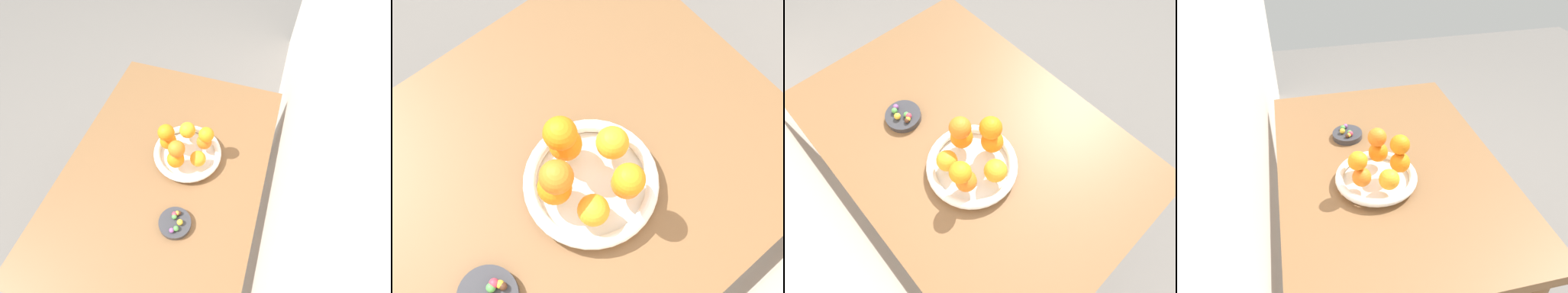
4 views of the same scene
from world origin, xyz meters
TOP-DOWN VIEW (x-y plane):
  - ground_plane at (0.00, 0.00)m, footprint 6.00×6.00m
  - dining_table at (0.00, 0.00)m, footprint 1.10×0.76m
  - fruit_bowl at (-0.09, 0.07)m, footprint 0.27×0.27m
  - candy_dish at (0.19, 0.11)m, footprint 0.11×0.11m
  - orange_0 at (-0.03, 0.04)m, footprint 0.07×0.07m
  - orange_1 at (-0.05, 0.12)m, footprint 0.06×0.06m
  - orange_2 at (-0.13, 0.12)m, footprint 0.06×0.06m
  - orange_3 at (-0.17, 0.04)m, footprint 0.07×0.07m
  - orange_4 at (-0.10, -0.01)m, footprint 0.07×0.07m
  - orange_5 at (-0.03, 0.05)m, footprint 0.06×0.06m
  - orange_6 at (-0.13, 0.13)m, footprint 0.06×0.06m
  - orange_7 at (-0.09, -0.01)m, footprint 0.06×0.06m
  - candy_ball_0 at (0.19, 0.13)m, footprint 0.02×0.02m
  - candy_ball_1 at (0.15, 0.12)m, footprint 0.02×0.02m
  - candy_ball_2 at (0.16, 0.10)m, footprint 0.02×0.02m
  - candy_ball_3 at (0.17, 0.11)m, footprint 0.02×0.02m
  - candy_ball_4 at (0.21, 0.12)m, footprint 0.02×0.02m
  - candy_ball_5 at (0.16, 0.11)m, footprint 0.02×0.02m
  - candy_ball_6 at (0.22, 0.11)m, footprint 0.02×0.02m

SIDE VIEW (x-z plane):
  - ground_plane at x=0.00m, z-range 0.00..0.00m
  - dining_table at x=0.00m, z-range 0.28..1.02m
  - candy_dish at x=0.19m, z-range 0.74..0.76m
  - fruit_bowl at x=-0.09m, z-range 0.74..0.78m
  - candy_ball_1 at x=0.15m, z-range 0.76..0.78m
  - candy_ball_5 at x=0.16m, z-range 0.76..0.78m
  - candy_ball_6 at x=0.22m, z-range 0.76..0.78m
  - candy_ball_3 at x=0.17m, z-range 0.76..0.78m
  - candy_ball_4 at x=0.21m, z-range 0.76..0.78m
  - candy_ball_2 at x=0.16m, z-range 0.76..0.78m
  - candy_ball_0 at x=0.19m, z-range 0.76..0.78m
  - orange_2 at x=-0.13m, z-range 0.78..0.84m
  - orange_1 at x=-0.05m, z-range 0.78..0.84m
  - orange_3 at x=-0.17m, z-range 0.78..0.85m
  - orange_4 at x=-0.10m, z-range 0.78..0.85m
  - orange_0 at x=-0.03m, z-range 0.78..0.85m
  - orange_6 at x=-0.13m, z-range 0.84..0.90m
  - orange_5 at x=-0.03m, z-range 0.85..0.91m
  - orange_7 at x=-0.09m, z-range 0.85..0.91m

